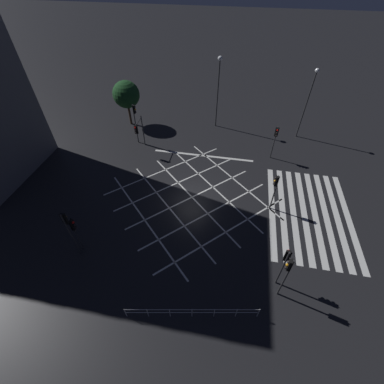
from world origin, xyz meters
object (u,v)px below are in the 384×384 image
traffic_light_se_main (276,137)px  street_tree_near (126,95)px  street_lamp_west (219,79)px  street_lamp_far (309,95)px  traffic_light_sw_cross (287,271)px  traffic_light_nw_cross (75,229)px  traffic_light_ne_cross (135,117)px  traffic_light_sw_main (285,261)px  traffic_light_median_south (275,186)px  traffic_light_ne_main (139,129)px  traffic_light_nw_main (68,226)px

traffic_light_se_main → street_tree_near: bearing=-103.6°
street_lamp_west → street_lamp_far: (-0.66, -9.84, -0.66)m
street_lamp_west → street_tree_near: 10.97m
traffic_light_sw_cross → traffic_light_nw_cross: traffic_light_sw_cross is taller
traffic_light_ne_cross → traffic_light_sw_main: 20.89m
traffic_light_median_south → traffic_light_ne_cross: (7.77, 14.59, 0.65)m
traffic_light_median_south → traffic_light_ne_cross: traffic_light_ne_cross is taller
traffic_light_ne_main → traffic_light_sw_main: size_ratio=0.97×
traffic_light_sw_cross → traffic_light_ne_main: size_ratio=1.14×
traffic_light_nw_cross → traffic_light_ne_cross: bearing=92.6°
traffic_light_nw_main → street_lamp_far: 26.44m
traffic_light_nw_cross → street_lamp_west: bearing=69.2°
traffic_light_nw_main → street_lamp_west: 21.93m
street_lamp_far → street_tree_near: street_lamp_far is taller
traffic_light_sw_main → street_tree_near: 25.40m
traffic_light_ne_cross → traffic_light_median_south: bearing=-28.0°
traffic_light_nw_main → traffic_light_sw_main: size_ratio=1.17×
traffic_light_median_south → street_tree_near: bearing=-34.5°
street_tree_near → traffic_light_sw_cross: bearing=-138.3°
traffic_light_median_south → traffic_light_nw_cross: traffic_light_median_south is taller
traffic_light_ne_main → traffic_light_sw_cross: bearing=44.9°
traffic_light_ne_cross → traffic_light_sw_cross: bearing=-46.2°
traffic_light_se_main → traffic_light_median_south: bearing=-2.6°
traffic_light_ne_cross → street_lamp_west: bearing=33.3°
traffic_light_nw_main → traffic_light_sw_cross: bearing=-92.3°
traffic_light_se_main → street_tree_near: street_tree_near is taller
traffic_light_nw_cross → traffic_light_sw_main: 14.22m
traffic_light_ne_cross → traffic_light_se_main: bearing=-1.1°
street_lamp_west → traffic_light_ne_main: bearing=132.5°
traffic_light_nw_cross → street_lamp_west: 21.70m
traffic_light_median_south → street_tree_near: street_tree_near is taller
traffic_light_sw_cross → traffic_light_median_south: 7.75m
traffic_light_se_main → traffic_light_ne_cross: size_ratio=0.80×
traffic_light_sw_main → street_lamp_west: bearing=18.2°
traffic_light_se_main → street_tree_near: size_ratio=0.68×
traffic_light_se_main → traffic_light_sw_main: 14.37m
traffic_light_nw_main → street_lamp_far: size_ratio=0.55×
traffic_light_se_main → traffic_light_ne_main: 14.15m
traffic_light_ne_cross → traffic_light_nw_cross: (-14.60, -0.67, -0.90)m
street_lamp_far → street_tree_near: size_ratio=1.43×
traffic_light_ne_cross → street_lamp_far: street_lamp_far is taller
traffic_light_sw_cross → street_lamp_west: size_ratio=0.50×
traffic_light_ne_main → street_lamp_west: size_ratio=0.44×
street_tree_near → traffic_light_median_south: bearing=-124.5°
traffic_light_ne_main → street_lamp_west: 10.60m
traffic_light_median_south → traffic_light_nw_main: (-7.16, 13.98, 0.45)m
street_tree_near → street_lamp_west: bearing=-81.9°
traffic_light_nw_main → traffic_light_nw_cross: traffic_light_nw_main is taller
traffic_light_nw_main → traffic_light_ne_cross: bearing=2.3°
street_lamp_west → traffic_light_se_main: bearing=-130.7°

